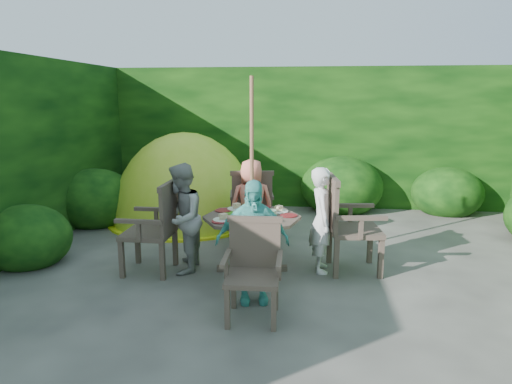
# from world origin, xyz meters

# --- Properties ---
(ground) EXTENTS (60.00, 60.00, 0.00)m
(ground) POSITION_xyz_m (0.00, 0.00, 0.00)
(ground) COLOR #43403C
(ground) RESTS_ON ground
(hedge_enclosure) EXTENTS (9.00, 9.00, 2.50)m
(hedge_enclosure) POSITION_xyz_m (0.00, 1.33, 1.25)
(hedge_enclosure) COLOR black
(hedge_enclosure) RESTS_ON ground
(patio_table) EXTENTS (1.26, 1.26, 0.78)m
(patio_table) POSITION_xyz_m (-0.61, 0.27, 0.55)
(patio_table) COLOR #3F3229
(patio_table) RESTS_ON ground
(parasol_pole) EXTENTS (0.05, 0.05, 2.20)m
(parasol_pole) POSITION_xyz_m (-0.62, 0.27, 1.10)
(parasol_pole) COLOR brown
(parasol_pole) RESTS_ON ground
(garden_chair_right) EXTENTS (0.63, 0.70, 1.06)m
(garden_chair_right) POSITION_xyz_m (0.46, 0.41, 0.57)
(garden_chair_right) COLOR #3F3229
(garden_chair_right) RESTS_ON ground
(garden_chair_left) EXTENTS (0.55, 0.61, 1.01)m
(garden_chair_left) POSITION_xyz_m (-1.70, 0.11, 0.54)
(garden_chair_left) COLOR #3F3229
(garden_chair_left) RESTS_ON ground
(garden_chair_back) EXTENTS (0.66, 0.61, 0.98)m
(garden_chair_back) POSITION_xyz_m (-0.76, 1.35, 0.52)
(garden_chair_back) COLOR #3F3229
(garden_chair_back) RESTS_ON ground
(garden_chair_front) EXTENTS (0.53, 0.48, 0.87)m
(garden_chair_front) POSITION_xyz_m (-0.47, -0.83, 0.46)
(garden_chair_front) COLOR #3F3229
(garden_chair_front) RESTS_ON ground
(child_right) EXTENTS (0.32, 0.46, 1.21)m
(child_right) POSITION_xyz_m (0.18, 0.37, 0.61)
(child_right) COLOR silver
(child_right) RESTS_ON ground
(child_left) EXTENTS (0.52, 0.64, 1.26)m
(child_left) POSITION_xyz_m (-1.41, 0.16, 0.63)
(child_left) COLOR gray
(child_left) RESTS_ON ground
(child_back) EXTENTS (0.67, 0.53, 1.20)m
(child_back) POSITION_xyz_m (-0.72, 1.06, 0.60)
(child_back) COLOR #FF8169
(child_back) RESTS_ON ground
(child_front) EXTENTS (0.76, 0.42, 1.22)m
(child_front) POSITION_xyz_m (-0.51, -0.53, 0.61)
(child_front) COLOR #50BBB1
(child_front) RESTS_ON ground
(dome_tent) EXTENTS (2.81, 2.81, 2.86)m
(dome_tent) POSITION_xyz_m (-1.97, 2.38, 0.00)
(dome_tent) COLOR #B4D028
(dome_tent) RESTS_ON ground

